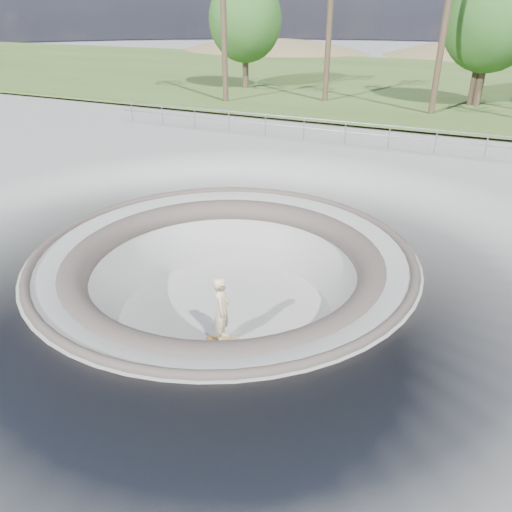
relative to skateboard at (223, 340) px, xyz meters
name	(u,v)px	position (x,y,z in m)	size (l,w,h in m)	color
ground	(224,252)	(-0.62, 1.33, 1.83)	(180.00, 180.00, 0.00)	#999994
skate_bowl	(226,309)	(-0.62, 1.33, 0.00)	(14.00, 14.00, 4.10)	#999994
grass_strip	(417,81)	(-0.62, 35.33, 2.05)	(180.00, 36.00, 0.12)	#3C5321
distant_hills	(468,120)	(3.15, 58.51, -5.19)	(103.20, 45.00, 28.60)	olive
safety_railing	(345,132)	(-0.62, 13.33, 2.52)	(25.00, 0.06, 1.03)	gray
skateboard	(223,340)	(0.00, 0.00, 0.00)	(0.89, 0.46, 0.09)	olive
skater	(222,310)	(0.00, 0.00, 0.94)	(0.67, 0.44, 1.84)	beige
bushy_tree_left	(245,20)	(-11.75, 26.01, 6.72)	(5.28, 4.80, 7.61)	#4F3D2D
bushy_tree_mid	(493,17)	(4.41, 25.58, 7.06)	(5.66, 5.15, 8.16)	#4F3D2D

